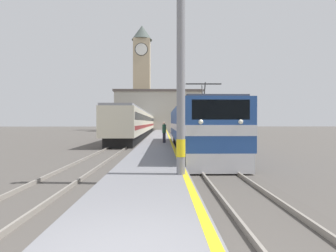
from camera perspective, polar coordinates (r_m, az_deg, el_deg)
The scene contains 10 objects.
ground_plane at distance 33.36m, azimuth -1.97°, elevation -2.88°, with size 200.00×200.00×0.00m, color #514C47.
platform at distance 28.36m, azimuth -2.13°, elevation -3.16°, with size 2.85×140.00×0.38m.
rail_track_near at distance 28.46m, azimuth 3.56°, elevation -3.46°, with size 2.84×140.00×0.16m.
rail_track_far at distance 28.60m, azimuth -8.52°, elevation -3.44°, with size 2.84×140.00×0.16m.
locomotive_train at distance 19.40m, azimuth 5.72°, elevation -0.41°, with size 2.92×18.00×4.36m.
passenger_train at distance 44.02m, azimuth -5.90°, elevation 0.59°, with size 2.92×47.18×3.66m.
catenary_mast at distance 9.26m, azimuth 3.08°, elevation 15.44°, with size 2.00×0.31×8.43m.
person_on_platform at distance 22.75m, azimuth -0.84°, elevation -1.24°, with size 0.34×0.34×1.81m.
clock_tower at distance 73.04m, azimuth -5.68°, elevation 11.08°, with size 5.53×5.53×28.51m.
station_building at distance 64.22m, azimuth -2.07°, elevation 3.33°, with size 21.23×6.82×9.88m.
Camera 1 is at (0.52, -3.28, 2.15)m, focal length 28.00 mm.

